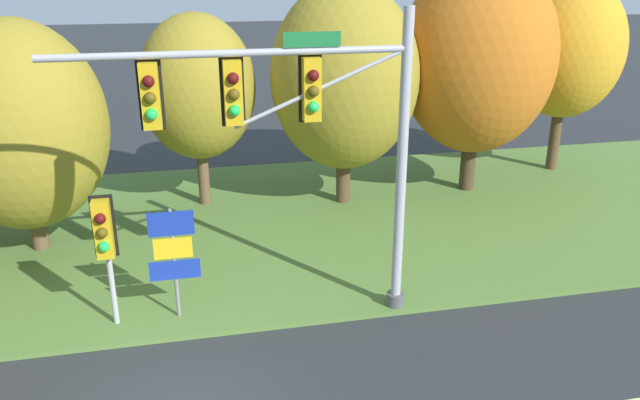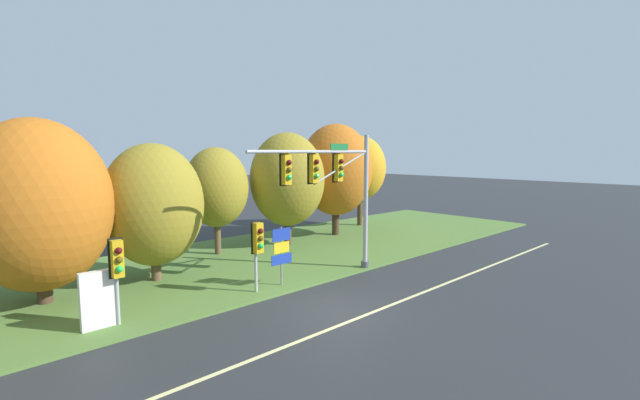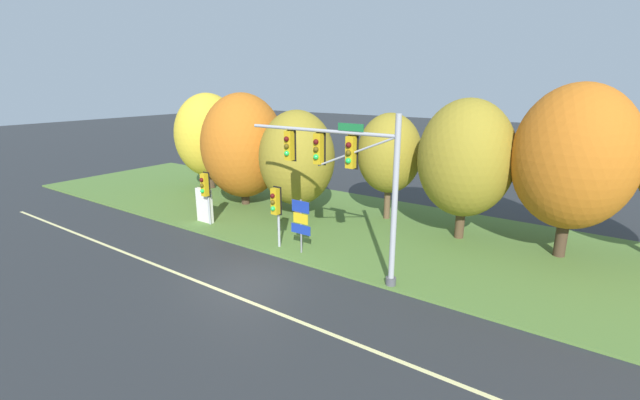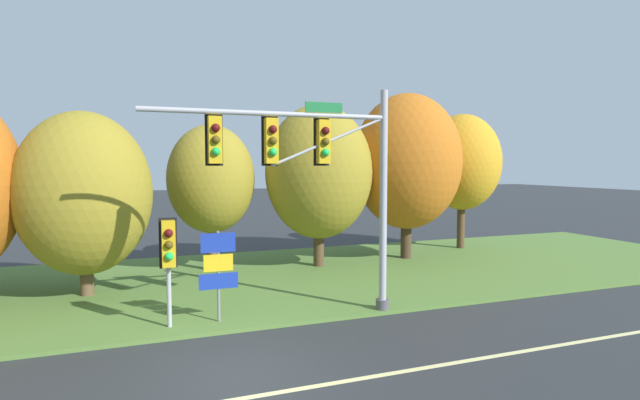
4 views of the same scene
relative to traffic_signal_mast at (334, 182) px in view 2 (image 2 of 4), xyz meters
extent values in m
plane|color=#282B2D|center=(-2.74, -2.79, -4.45)|extent=(160.00, 160.00, 0.00)
cube|color=beige|center=(-2.74, -3.99, -4.44)|extent=(36.00, 0.16, 0.01)
cube|color=#517533|center=(-2.74, 5.46, -4.40)|extent=(48.00, 11.50, 0.10)
cylinder|color=#9EA0A5|center=(2.18, 0.01, -1.09)|extent=(0.22, 0.22, 6.51)
cylinder|color=#4C4C51|center=(2.18, 0.01, -4.20)|extent=(0.40, 0.40, 0.30)
cylinder|color=#9EA0A5|center=(-1.24, 0.01, 1.36)|extent=(6.83, 0.14, 0.14)
cylinder|color=#9EA0A5|center=(0.47, 0.01, 0.66)|extent=(3.45, 0.08, 1.47)
cube|color=gold|center=(0.27, 0.01, 0.63)|extent=(0.34, 0.28, 1.22)
cube|color=black|center=(0.27, 0.17, 0.63)|extent=(0.46, 0.04, 1.34)
sphere|color=#4C0C0C|center=(0.27, -0.17, 0.93)|extent=(0.22, 0.22, 0.22)
sphere|color=#51420C|center=(0.27, -0.17, 0.63)|extent=(0.22, 0.22, 0.22)
sphere|color=green|center=(0.27, -0.17, 0.33)|extent=(0.22, 0.22, 0.22)
cube|color=gold|center=(-1.24, 0.01, 0.63)|extent=(0.34, 0.28, 1.22)
cube|color=black|center=(-1.24, 0.17, 0.63)|extent=(0.46, 0.04, 1.34)
sphere|color=#4C0C0C|center=(-1.24, -0.17, 0.93)|extent=(0.22, 0.22, 0.22)
sphere|color=#51420C|center=(-1.24, -0.17, 0.63)|extent=(0.22, 0.22, 0.22)
sphere|color=green|center=(-1.24, -0.17, 0.33)|extent=(0.22, 0.22, 0.22)
cube|color=gold|center=(-2.75, 0.01, 0.63)|extent=(0.34, 0.28, 1.22)
cube|color=black|center=(-2.75, 0.17, 0.63)|extent=(0.46, 0.04, 1.34)
sphere|color=#4C0C0C|center=(-2.75, -0.17, 0.93)|extent=(0.22, 0.22, 0.22)
sphere|color=#51420C|center=(-2.75, -0.17, 0.63)|extent=(0.22, 0.22, 0.22)
sphere|color=green|center=(-2.75, -0.17, 0.33)|extent=(0.22, 0.22, 0.22)
cube|color=#196B33|center=(0.27, -0.04, 1.58)|extent=(1.10, 0.04, 0.28)
cylinder|color=#9EA0A5|center=(-9.19, 0.90, -2.93)|extent=(0.12, 0.12, 2.83)
cube|color=gold|center=(-9.19, 0.70, -2.08)|extent=(0.34, 0.28, 1.22)
cube|color=black|center=(-9.19, 0.86, -2.08)|extent=(0.46, 0.04, 1.34)
sphere|color=#4C0C0C|center=(-9.19, 0.52, -1.78)|extent=(0.22, 0.22, 0.22)
sphere|color=#51420C|center=(-9.19, 0.52, -2.08)|extent=(0.22, 0.22, 0.22)
sphere|color=green|center=(-9.19, 0.52, -2.38)|extent=(0.22, 0.22, 0.22)
cylinder|color=#9EA0A5|center=(-3.93, 0.57, -2.93)|extent=(0.12, 0.12, 2.84)
cube|color=gold|center=(-3.93, 0.37, -2.07)|extent=(0.34, 0.28, 1.22)
cube|color=black|center=(-3.93, 0.53, -2.07)|extent=(0.46, 0.04, 1.34)
sphere|color=#4C0C0C|center=(-3.93, 0.19, -1.77)|extent=(0.22, 0.22, 0.22)
sphere|color=#51420C|center=(-3.93, 0.19, -2.07)|extent=(0.22, 0.22, 0.22)
sphere|color=green|center=(-3.93, 0.19, -2.37)|extent=(0.22, 0.22, 0.22)
cylinder|color=slate|center=(-2.61, 0.58, -3.09)|extent=(0.08, 0.08, 2.52)
cube|color=#193399|center=(-2.61, 0.55, -2.14)|extent=(0.95, 0.03, 0.53)
cube|color=gold|center=(-2.61, 0.55, -2.70)|extent=(0.81, 0.03, 0.47)
cube|color=#193399|center=(-2.61, 0.55, -3.21)|extent=(1.07, 0.03, 0.43)
cylinder|color=#423021|center=(-10.53, 4.99, -3.19)|extent=(0.52, 0.52, 2.32)
ellipsoid|color=#B76019|center=(-10.53, 4.99, -0.61)|extent=(5.16, 5.16, 6.45)
cylinder|color=brown|center=(-6.26, 4.96, -3.24)|extent=(0.43, 0.43, 2.21)
ellipsoid|color=olive|center=(-6.26, 4.96, -0.95)|extent=(4.31, 4.31, 5.39)
cylinder|color=brown|center=(-1.75, 7.48, -2.95)|extent=(0.35, 0.35, 2.79)
ellipsoid|color=olive|center=(-1.75, 7.48, -0.59)|extent=(3.53, 3.53, 4.42)
cylinder|color=#4C3823|center=(2.66, 6.72, -2.96)|extent=(0.45, 0.45, 2.78)
ellipsoid|color=olive|center=(2.66, 6.72, -0.32)|extent=(4.54, 4.54, 5.68)
cylinder|color=#423021|center=(7.10, 6.98, -2.79)|extent=(0.50, 0.50, 3.12)
ellipsoid|color=#B76019|center=(7.10, 6.98, 0.14)|extent=(4.97, 4.97, 6.22)
cylinder|color=#4C3823|center=(11.22, 8.42, -2.66)|extent=(0.39, 0.39, 3.38)
ellipsoid|color=#C68C1E|center=(11.22, 8.42, 0.12)|extent=(3.94, 3.94, 4.93)
cube|color=silver|center=(-9.73, 1.03, -3.40)|extent=(1.10, 0.24, 1.90)
cube|color=#4C4C51|center=(-10.13, 1.03, -4.30)|extent=(0.10, 0.20, 0.10)
cube|color=#4C4C51|center=(-9.33, 1.03, -4.30)|extent=(0.10, 0.20, 0.10)
camera|label=1|loc=(-2.11, -11.74, 2.89)|focal=35.00mm
camera|label=2|loc=(-13.59, -13.64, 1.36)|focal=24.00mm
camera|label=3|loc=(8.61, -13.87, 3.23)|focal=24.00mm
camera|label=4|loc=(-4.80, -13.10, 0.00)|focal=28.00mm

